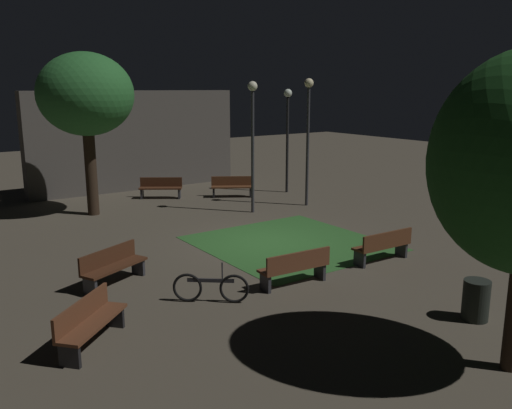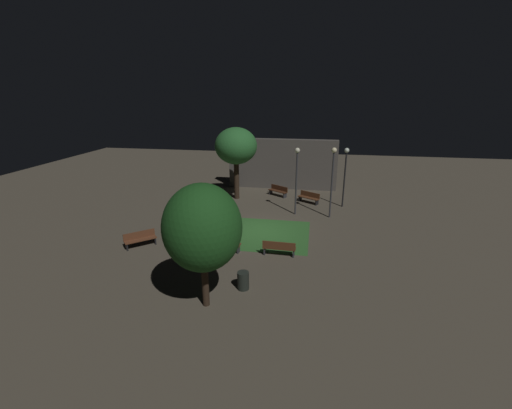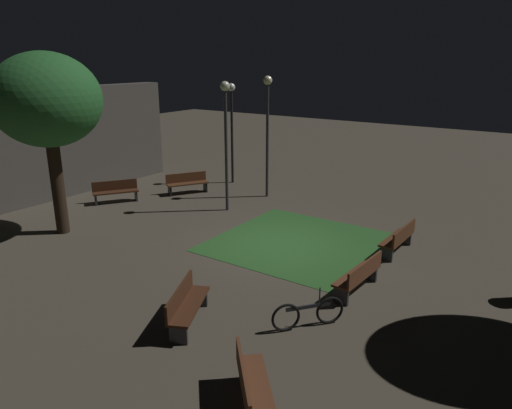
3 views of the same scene
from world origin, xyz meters
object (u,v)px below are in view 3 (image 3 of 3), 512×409
bench_lawn_edge (115,191)px  lamp_post_plaza_west (267,117)px  bench_back_row (360,275)px  bench_front_right (187,182)px  bench_near_trees (251,387)px  tree_lawn_side (47,101)px  lamp_post_path_center (232,116)px  bench_corner (399,238)px  lamp_post_near_wall (226,126)px  bicycle (308,313)px  bench_by_lamp (186,304)px

bench_lawn_edge → lamp_post_plaza_west: (4.21, -4.68, 2.88)m
bench_back_row → bench_front_right: bearing=65.6°
bench_lawn_edge → bench_front_right: size_ratio=0.99×
bench_near_trees → tree_lawn_side: 11.43m
bench_back_row → lamp_post_path_center: bearing=52.8°
bench_corner → lamp_post_path_center: bearing=66.8°
lamp_post_path_center → bench_front_right: bearing=168.6°
lamp_post_near_wall → bicycle: 9.21m
bench_near_trees → bicycle: bearing=9.1°
bench_corner → lamp_post_path_center: 10.46m
bench_front_right → tree_lawn_side: tree_lawn_side is taller
bench_near_trees → lamp_post_path_center: bearing=38.1°
bench_front_right → lamp_post_plaza_west: size_ratio=0.36×
bench_by_lamp → lamp_post_near_wall: 8.73m
bench_corner → bench_front_right: bearing=82.0°
tree_lawn_side → bicycle: bearing=-93.5°
bench_lawn_edge → tree_lawn_side: 5.32m
bench_corner → bicycle: size_ratio=1.33×
bench_front_right → bicycle: bicycle is taller
bench_back_row → lamp_post_plaza_west: 9.42m
bench_by_lamp → lamp_post_path_center: size_ratio=0.40×
bench_front_right → bench_by_lamp: (-7.99, -7.21, 0.00)m
bench_front_right → tree_lawn_side: (-6.03, 0.20, 3.90)m
bench_back_row → lamp_post_path_center: (7.07, 9.30, 2.64)m
bench_by_lamp → bicycle: size_ratio=1.34×
bench_corner → bench_lawn_edge: 11.42m
bench_lawn_edge → tree_lawn_side: bearing=-158.6°
tree_lawn_side → bicycle: size_ratio=4.32×
bench_lawn_edge → bench_front_right: same height
bench_by_lamp → lamp_post_plaza_west: lamp_post_plaza_west is taller
bench_back_row → bench_near_trees: (-5.00, -0.16, 0.00)m
tree_lawn_side → lamp_post_path_center: tree_lawn_side is taller
bench_lawn_edge → lamp_post_plaza_west: 6.93m
tree_lawn_side → lamp_post_near_wall: 6.08m
bench_near_trees → lamp_post_path_center: (12.06, 9.46, 2.64)m
bench_corner → bicycle: 5.25m
bench_corner → lamp_post_plaza_west: (2.92, 6.66, 2.88)m
bench_near_trees → bench_back_row: bearing=1.9°
bench_back_row → bicycle: bearing=172.3°
bench_near_trees → bench_by_lamp: same height
bench_near_trees → lamp_post_plaza_west: lamp_post_plaza_west is taller
lamp_post_plaza_west → bench_front_right: bearing=116.0°
bench_lawn_edge → bench_near_trees: bearing=-120.5°
bench_front_right → lamp_post_path_center: (2.61, -0.53, 2.64)m
bench_corner → lamp_post_path_center: (3.99, 9.30, 2.64)m
bench_front_right → lamp_post_near_wall: bearing=-107.6°
lamp_post_path_center → lamp_post_near_wall: size_ratio=0.94×
bench_back_row → lamp_post_near_wall: bearing=62.9°
bench_corner → tree_lawn_side: 11.72m
tree_lawn_side → lamp_post_path_center: (8.64, -0.73, -1.26)m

